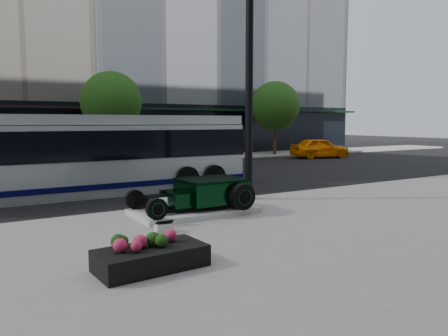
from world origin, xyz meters
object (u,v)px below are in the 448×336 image
flower_planter (151,256)px  yellow_taxi (320,148)px  transit_bus (89,154)px  white_sedan (212,159)px  hot_rod (205,192)px  lamppost (249,81)px

flower_planter → yellow_taxi: (20.15, 16.77, 0.40)m
transit_bus → yellow_taxi: bearing=21.6°
flower_planter → white_sedan: bearing=56.2°
flower_planter → yellow_taxi: bearing=39.8°
white_sedan → yellow_taxi: 11.72m
flower_planter → hot_rod: bearing=49.7°
transit_bus → white_sedan: bearing=27.9°
flower_planter → yellow_taxi: yellow_taxi is taller
transit_bus → lamppost: bearing=-48.3°
transit_bus → white_sedan: size_ratio=2.61×
flower_planter → yellow_taxi: 26.22m
lamppost → yellow_taxi: (14.73, 11.96, -3.25)m
flower_planter → transit_bus: transit_bus is taller
transit_bus → yellow_taxi: transit_bus is taller
flower_planter → yellow_taxi: size_ratio=0.45×
hot_rod → flower_planter: (-3.12, -3.68, -0.35)m
lamppost → white_sedan: (3.51, 8.53, -3.33)m
hot_rod → transit_bus: transit_bus is taller
hot_rod → flower_planter: 4.84m
yellow_taxi → hot_rod: bearing=142.1°
hot_rod → lamppost: size_ratio=0.38×
hot_rod → yellow_taxi: 21.48m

